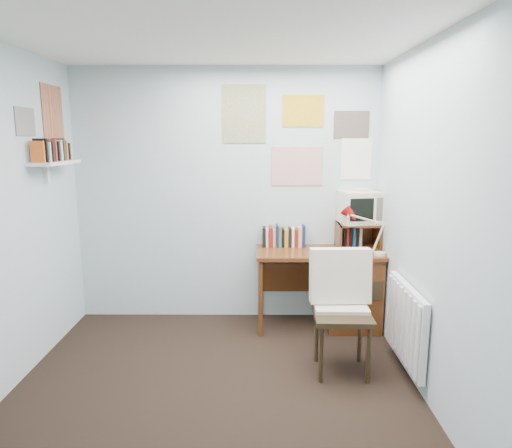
# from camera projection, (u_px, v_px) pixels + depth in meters

# --- Properties ---
(ground) EXTENTS (3.50, 3.50, 0.00)m
(ground) POSITION_uv_depth(u_px,v_px,m) (211.00, 414.00, 3.06)
(ground) COLOR black
(ground) RESTS_ON ground
(back_wall) EXTENTS (3.00, 0.02, 2.50)m
(back_wall) POSITION_uv_depth(u_px,v_px,m) (226.00, 196.00, 4.55)
(back_wall) COLOR #AABCC2
(back_wall) RESTS_ON ground
(right_wall) EXTENTS (0.02, 3.50, 2.50)m
(right_wall) POSITION_uv_depth(u_px,v_px,m) (449.00, 233.00, 2.82)
(right_wall) COLOR #AABCC2
(right_wall) RESTS_ON ground
(ceiling) EXTENTS (3.00, 3.50, 0.02)m
(ceiling) POSITION_uv_depth(u_px,v_px,m) (203.00, 18.00, 2.59)
(ceiling) COLOR white
(ceiling) RESTS_ON back_wall
(desk) EXTENTS (1.20, 0.55, 0.76)m
(desk) POSITION_uv_depth(u_px,v_px,m) (346.00, 286.00, 4.44)
(desk) COLOR #613116
(desk) RESTS_ON ground
(desk_chair) EXTENTS (0.49, 0.47, 0.94)m
(desk_chair) POSITION_uv_depth(u_px,v_px,m) (342.00, 316.00, 3.54)
(desk_chair) COLOR black
(desk_chair) RESTS_ON ground
(desk_lamp) EXTENTS (0.34, 0.32, 0.40)m
(desk_lamp) POSITION_uv_depth(u_px,v_px,m) (381.00, 234.00, 4.17)
(desk_lamp) COLOR #B30B0E
(desk_lamp) RESTS_ON desk
(tv_riser) EXTENTS (0.40, 0.30, 0.25)m
(tv_riser) POSITION_uv_depth(u_px,v_px,m) (358.00, 236.00, 4.45)
(tv_riser) COLOR #613116
(tv_riser) RESTS_ON desk
(crt_tv) EXTENTS (0.41, 0.38, 0.34)m
(crt_tv) POSITION_uv_depth(u_px,v_px,m) (359.00, 206.00, 4.42)
(crt_tv) COLOR beige
(crt_tv) RESTS_ON tv_riser
(book_row) EXTENTS (0.60, 0.14, 0.22)m
(book_row) POSITION_uv_depth(u_px,v_px,m) (293.00, 236.00, 4.53)
(book_row) COLOR #613116
(book_row) RESTS_ON desk
(radiator) EXTENTS (0.09, 0.80, 0.60)m
(radiator) POSITION_uv_depth(u_px,v_px,m) (406.00, 323.00, 3.52)
(radiator) COLOR white
(radiator) RESTS_ON right_wall
(wall_shelf) EXTENTS (0.20, 0.62, 0.24)m
(wall_shelf) POSITION_uv_depth(u_px,v_px,m) (55.00, 163.00, 3.84)
(wall_shelf) COLOR white
(wall_shelf) RESTS_ON left_wall
(posters_back) EXTENTS (1.20, 0.01, 0.90)m
(posters_back) POSITION_uv_depth(u_px,v_px,m) (298.00, 135.00, 4.42)
(posters_back) COLOR white
(posters_back) RESTS_ON back_wall
(posters_left) EXTENTS (0.01, 0.70, 0.60)m
(posters_left) POSITION_uv_depth(u_px,v_px,m) (40.00, 117.00, 3.77)
(posters_left) COLOR white
(posters_left) RESTS_ON left_wall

